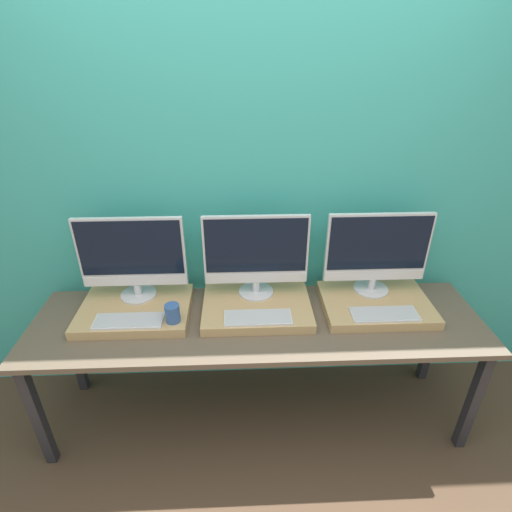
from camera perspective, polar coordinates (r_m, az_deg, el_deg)
name	(u,v)px	position (r m, az deg, el deg)	size (l,w,h in m)	color
ground_plane	(260,461)	(2.41, 0.56, -27.26)	(12.00, 12.00, 0.00)	#4C3828
wall_back	(254,186)	(2.16, -0.23, 9.94)	(8.00, 0.04, 2.60)	teal
workbench	(257,329)	(2.14, 0.21, -10.44)	(2.34, 0.63, 0.70)	brown
wooden_riser_left	(135,310)	(2.22, -16.85, -7.40)	(0.57, 0.41, 0.05)	tan
monitor_left	(132,256)	(2.17, -17.28, -0.02)	(0.55, 0.19, 0.46)	silver
keyboard_left	(128,321)	(2.10, -17.76, -8.81)	(0.34, 0.13, 0.01)	silver
mug	(172,313)	(2.03, -11.84, -8.00)	(0.07, 0.07, 0.09)	#335693
wooden_riser_center	(257,307)	(2.15, 0.12, -7.30)	(0.57, 0.41, 0.05)	tan
monitor_center	(256,254)	(2.09, 0.00, 0.33)	(0.55, 0.19, 0.46)	silver
keyboard_center	(258,317)	(2.03, 0.29, -8.77)	(0.34, 0.13, 0.01)	silver
wooden_riser_right	(376,304)	(2.27, 16.70, -6.59)	(0.57, 0.41, 0.05)	tan
monitor_right	(377,251)	(2.21, 16.91, 0.66)	(0.55, 0.19, 0.46)	silver
keyboard_right	(384,314)	(2.15, 17.88, -7.91)	(0.34, 0.13, 0.01)	silver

